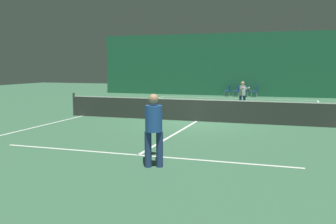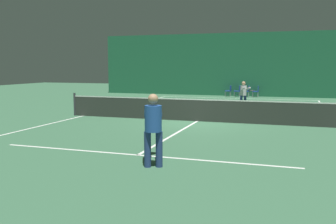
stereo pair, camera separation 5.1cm
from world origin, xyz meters
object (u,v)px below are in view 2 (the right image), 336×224
at_px(tennis_net, 197,109).
at_px(courtside_chair_0, 229,90).
at_px(player_near, 153,124).
at_px(player_far, 244,93).
at_px(courtside_chair_3, 257,91).
at_px(courtside_chair_2, 247,90).
at_px(courtside_chair_1, 238,90).

relative_size(tennis_net, courtside_chair_0, 14.29).
bearing_deg(courtside_chair_0, tennis_net, 3.65).
relative_size(player_near, player_far, 1.13).
bearing_deg(courtside_chair_3, player_far, 0.47).
bearing_deg(tennis_net, courtside_chair_3, 84.93).
height_order(player_near, courtside_chair_2, player_near).
relative_size(tennis_net, player_far, 8.00).
xyz_separation_m(player_far, courtside_chair_0, (-2.15, 8.35, -0.39)).
distance_m(player_near, courtside_chair_0, 21.04).
bearing_deg(courtside_chair_3, courtside_chair_1, -90.00).
xyz_separation_m(courtside_chair_2, courtside_chair_3, (0.69, 0.00, 0.00)).
bearing_deg(courtside_chair_3, courtside_chair_0, -90.00).
xyz_separation_m(player_far, courtside_chair_1, (-1.46, 8.35, -0.39)).
height_order(tennis_net, courtside_chair_3, tennis_net).
xyz_separation_m(tennis_net, courtside_chair_0, (-0.87, 13.65, -0.03)).
xyz_separation_m(player_near, courtside_chair_3, (0.43, 20.97, -0.50)).
bearing_deg(courtside_chair_1, courtside_chair_0, -90.00).
bearing_deg(courtside_chair_2, courtside_chair_3, 90.00).
bearing_deg(courtside_chair_3, courtside_chair_2, -90.00).
distance_m(courtside_chair_1, courtside_chair_2, 0.69).
relative_size(courtside_chair_0, courtside_chair_3, 1.00).
height_order(courtside_chair_0, courtside_chair_2, same).
relative_size(player_far, courtside_chair_0, 1.79).
bearing_deg(player_near, courtside_chair_0, -16.60).
distance_m(player_near, courtside_chair_2, 20.98).
bearing_deg(player_far, tennis_net, -47.37).
distance_m(player_far, courtside_chair_3, 8.36).
bearing_deg(player_near, courtside_chair_3, -22.28).
bearing_deg(courtside_chair_1, courtside_chair_3, 90.00).
relative_size(courtside_chair_2, courtside_chair_3, 1.00).
height_order(tennis_net, courtside_chair_2, tennis_net).
distance_m(courtside_chair_1, courtside_chair_3, 1.39).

